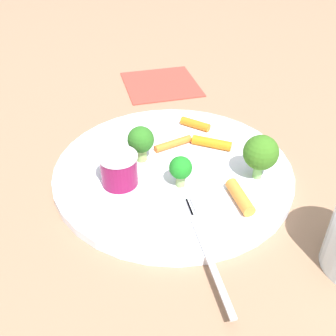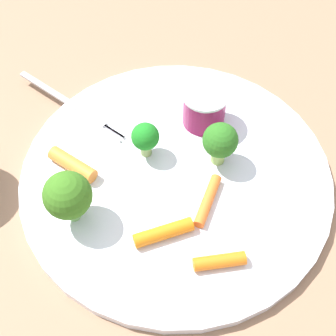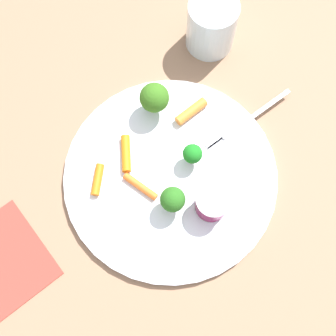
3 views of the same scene
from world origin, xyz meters
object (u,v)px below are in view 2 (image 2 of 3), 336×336
at_px(sauce_cup, 204,108).
at_px(fork, 72,106).
at_px(broccoli_floret_1, 146,137).
at_px(carrot_stick_1, 163,232).
at_px(broccoli_floret_2, 220,141).
at_px(broccoli_floret_0, 68,196).
at_px(plate, 176,175).
at_px(carrot_stick_2, 208,200).
at_px(carrot_stick_0, 73,164).
at_px(carrot_stick_3, 219,261).

distance_m(sauce_cup, fork, 0.15).
bearing_deg(broccoli_floret_1, carrot_stick_1, 48.41).
bearing_deg(broccoli_floret_2, carrot_stick_1, 5.54).
bearing_deg(carrot_stick_1, broccoli_floret_0, -65.51).
relative_size(sauce_cup, broccoli_floret_0, 0.79).
distance_m(plate, broccoli_floret_2, 0.06).
distance_m(broccoli_floret_1, carrot_stick_1, 0.10).
bearing_deg(fork, carrot_stick_2, 87.26).
xyz_separation_m(plate, broccoli_floret_0, (0.10, -0.04, 0.04)).
height_order(carrot_stick_0, fork, carrot_stick_0).
relative_size(plate, sauce_cup, 6.59).
xyz_separation_m(broccoli_floret_0, broccoli_floret_1, (-0.10, 0.01, -0.01)).
relative_size(plate, fork, 1.95).
bearing_deg(carrot_stick_3, carrot_stick_1, -81.45).
distance_m(broccoli_floret_0, fork, 0.15).
xyz_separation_m(broccoli_floret_0, carrot_stick_0, (-0.04, -0.04, -0.03)).
bearing_deg(carrot_stick_3, sauce_cup, -139.77).
xyz_separation_m(plate, broccoli_floret_2, (-0.04, 0.02, 0.04)).
distance_m(broccoli_floret_2, carrot_stick_2, 0.06).
height_order(broccoli_floret_1, carrot_stick_3, broccoli_floret_1).
distance_m(plate, sauce_cup, 0.08).
relative_size(carrot_stick_0, carrot_stick_3, 1.16).
bearing_deg(broccoli_floret_0, plate, 156.01).
height_order(broccoli_floret_1, fork, broccoli_floret_1).
height_order(broccoli_floret_0, carrot_stick_1, broccoli_floret_0).
xyz_separation_m(sauce_cup, broccoli_floret_0, (0.17, -0.03, 0.02)).
relative_size(broccoli_floret_0, carrot_stick_0, 1.12).
bearing_deg(fork, broccoli_floret_1, 91.45).
height_order(broccoli_floret_1, carrot_stick_0, broccoli_floret_1).
height_order(carrot_stick_1, fork, carrot_stick_1).
bearing_deg(carrot_stick_1, fork, -109.05).
relative_size(sauce_cup, carrot_stick_2, 0.84).
bearing_deg(carrot_stick_2, broccoli_floret_0, -45.47).
relative_size(plate, carrot_stick_2, 5.54).
bearing_deg(carrot_stick_0, broccoli_floret_0, 45.93).
relative_size(sauce_cup, fork, 0.30).
height_order(carrot_stick_2, carrot_stick_3, carrot_stick_3).
xyz_separation_m(sauce_cup, broccoli_floret_2, (0.03, 0.04, 0.01)).
distance_m(carrot_stick_0, carrot_stick_3, 0.17).
distance_m(sauce_cup, carrot_stick_3, 0.17).
distance_m(sauce_cup, carrot_stick_1, 0.15).
relative_size(plate, broccoli_floret_2, 6.23).
relative_size(plate, carrot_stick_3, 6.80).
height_order(broccoli_floret_2, carrot_stick_1, broccoli_floret_2).
relative_size(broccoli_floret_2, carrot_stick_2, 0.89).
distance_m(plate, broccoli_floret_1, 0.05).
bearing_deg(broccoli_floret_2, fork, -77.05).
distance_m(broccoli_floret_2, carrot_stick_3, 0.12).
relative_size(plate, broccoli_floret_0, 5.23).
distance_m(broccoli_floret_2, carrot_stick_1, 0.10).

